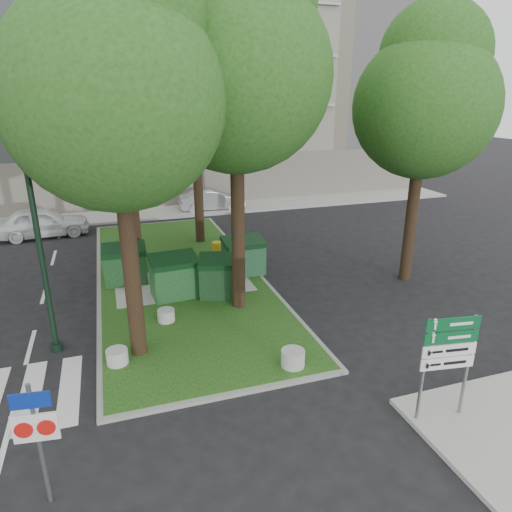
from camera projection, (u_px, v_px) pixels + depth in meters
name	position (u px, v px, depth m)	size (l,w,h in m)	color
ground	(212.00, 398.00, 11.07)	(120.00, 120.00, 0.00)	black
median_island	(179.00, 275.00, 18.34)	(6.00, 16.00, 0.12)	#144112
median_kerb	(179.00, 276.00, 18.35)	(6.30, 16.30, 0.10)	gray
building_sidewalk	(143.00, 214.00, 27.58)	(42.00, 3.00, 0.12)	#999993
zebra_crossing	(50.00, 392.00, 11.30)	(5.00, 3.00, 0.01)	silver
apartment_building	(124.00, 77.00, 31.60)	(41.00, 12.00, 16.00)	#C0AC90
tree_median_near_left	(116.00, 78.00, 10.46)	(5.20, 5.20, 10.53)	black
tree_median_near_right	(238.00, 56.00, 13.05)	(5.60, 5.60, 11.46)	black
tree_median_mid	(125.00, 93.00, 16.53)	(4.80, 4.80, 9.99)	black
tree_median_far	(194.00, 60.00, 19.70)	(5.80, 5.80, 11.93)	black
tree_street_right	(427.00, 93.00, 15.89)	(5.00, 5.00, 10.06)	black
dumpster_a	(125.00, 265.00, 17.29)	(1.65, 1.18, 1.50)	#0F3914
dumpster_b	(175.00, 277.00, 16.12)	(1.75, 1.30, 1.54)	#13441A
dumpster_c	(222.00, 277.00, 16.18)	(1.85, 1.52, 1.49)	black
dumpster_d	(243.00, 256.00, 18.18)	(1.64, 1.16, 1.50)	#144123
bollard_left	(117.00, 357.00, 12.22)	(0.57, 0.57, 0.41)	#AFB0AA
bollard_right	(293.00, 358.00, 12.11)	(0.64, 0.64, 0.45)	#A9A9A3
bollard_mid	(166.00, 315.00, 14.50)	(0.54, 0.54, 0.39)	#A7A8A2
litter_bin	(217.00, 250.00, 19.91)	(0.43, 0.43, 0.75)	gold
street_lamp	(35.00, 220.00, 11.84)	(0.49, 0.49, 6.15)	black
traffic_sign_pole	(36.00, 429.00, 7.75)	(0.75, 0.14, 2.51)	slate
directional_sign	(448.00, 352.00, 9.76)	(1.23, 0.24, 2.47)	slate
car_white	(42.00, 222.00, 23.21)	(1.80, 4.49, 1.53)	white
car_silver	(212.00, 200.00, 28.50)	(1.41, 4.04, 1.33)	#989B9F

